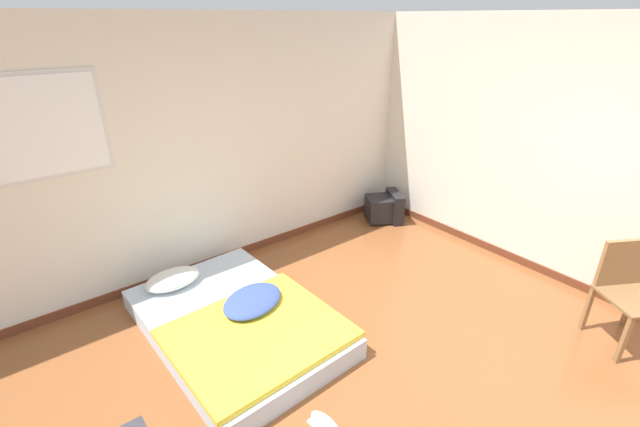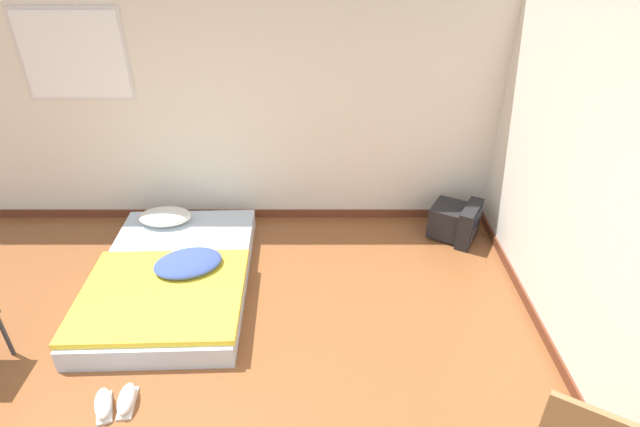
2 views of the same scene
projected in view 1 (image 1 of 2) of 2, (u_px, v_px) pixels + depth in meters
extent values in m
cube|color=silver|center=(206.00, 151.00, 4.35)|extent=(7.72, 0.06, 2.60)
cube|color=brown|center=(220.00, 259.00, 4.85)|extent=(7.72, 0.02, 0.09)
cube|color=silver|center=(36.00, 128.00, 3.36)|extent=(1.02, 0.01, 0.86)
cube|color=white|center=(37.00, 128.00, 3.35)|extent=(0.95, 0.01, 0.79)
cube|color=silver|center=(628.00, 171.00, 3.80)|extent=(0.06, 8.15, 2.60)
cube|color=brown|center=(589.00, 290.00, 4.30)|extent=(0.02, 8.15, 0.09)
cube|color=silver|center=(235.00, 322.00, 3.77)|extent=(1.36, 2.00, 0.19)
ellipsoid|color=silver|center=(173.00, 279.00, 4.09)|extent=(0.53, 0.36, 0.14)
cube|color=yellow|center=(257.00, 333.00, 3.46)|extent=(1.36, 1.18, 0.05)
ellipsoid|color=#384C93|center=(253.00, 301.00, 3.75)|extent=(0.69, 0.60, 0.11)
cube|color=black|center=(379.00, 208.00, 5.78)|extent=(0.45, 0.47, 0.32)
cube|color=black|center=(394.00, 206.00, 5.80)|extent=(0.33, 0.45, 0.40)
cube|color=#283342|center=(399.00, 205.00, 5.81)|extent=(0.18, 0.32, 0.29)
cube|color=olive|center=(624.00, 341.00, 3.37)|extent=(0.05, 0.05, 0.44)
cube|color=olive|center=(629.00, 305.00, 3.79)|extent=(0.05, 0.05, 0.44)
cube|color=olive|center=(587.00, 309.00, 3.74)|extent=(0.05, 0.05, 0.44)
cube|color=brown|center=(635.00, 299.00, 3.48)|extent=(0.63, 0.63, 0.02)
cube|color=olive|center=(624.00, 262.00, 3.57)|extent=(0.39, 0.25, 0.42)
ellipsoid|color=white|center=(325.00, 424.00, 2.87)|extent=(0.13, 0.27, 0.09)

